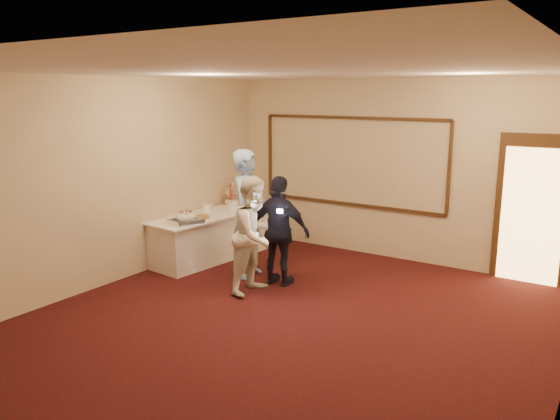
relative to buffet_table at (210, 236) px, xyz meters
The scene contains 14 objects.
floor 3.12m from the buffet_table, 34.13° to the right, with size 7.00×7.00×0.00m, color black.
room_walls 3.51m from the buffet_table, 34.13° to the right, with size 6.04×7.04×3.02m.
wall_molding 2.75m from the buffet_table, 44.43° to the left, with size 3.45×0.04×1.55m.
doorway 5.07m from the buffet_table, 19.99° to the left, with size 1.05×0.07×2.20m.
buffet_table is the anchor object (origin of this frame).
pavlova_tray 0.86m from the buffet_table, 79.27° to the right, with size 0.48×0.58×0.19m.
cupcake_stand 1.08m from the buffet_table, 105.37° to the left, with size 0.30×0.30×0.44m.
plate_stack_a 0.47m from the buffet_table, 147.93° to the left, with size 0.17×0.17×0.14m.
plate_stack_b 0.67m from the buffet_table, 71.85° to the left, with size 0.20×0.20×0.17m.
tart 0.53m from the buffet_table, 67.99° to the right, with size 0.26×0.26×0.05m.
man 1.27m from the buffet_table, 17.60° to the right, with size 0.71×0.47×1.95m, color #88AFE7.
woman 1.85m from the buffet_table, 28.61° to the right, with size 0.80×0.63×1.65m, color white.
guest 1.80m from the buffet_table, 14.03° to the right, with size 0.94×0.39×1.61m, color black.
camera_flash 2.14m from the buffet_table, 20.12° to the right, with size 0.07×0.04×0.05m, color white.
Camera 1 is at (3.33, -5.08, 2.76)m, focal length 35.00 mm.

